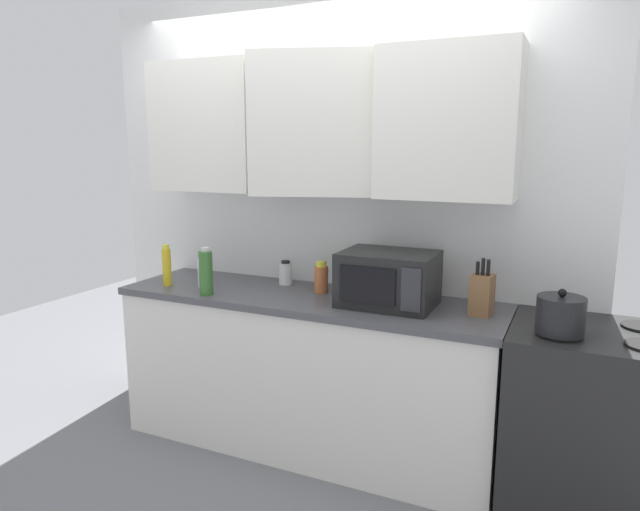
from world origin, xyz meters
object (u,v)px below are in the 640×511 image
microwave (388,279)px  bottle_white_jar (286,273)px  kettle (561,315)px  stove_range (592,425)px  bottle_spice_jar (321,278)px  bottle_yellow_mustard (167,266)px  knife_block (482,294)px  bottle_clear_tall (203,273)px  bottle_green_oil (206,272)px

microwave → bottle_white_jar: 0.72m
kettle → bottle_white_jar: kettle is taller
stove_range → bottle_spice_jar: 1.52m
bottle_yellow_mustard → bottle_spice_jar: size_ratio=1.38×
stove_range → kettle: 0.59m
bottle_yellow_mustard → bottle_spice_jar: bottle_yellow_mustard is taller
bottle_white_jar → knife_block: bearing=-7.5°
knife_block → bottle_white_jar: knife_block is taller
stove_range → microwave: size_ratio=1.90×
bottle_clear_tall → stove_range: bearing=1.9°
bottle_white_jar → bottle_clear_tall: 0.48m
stove_range → bottle_green_oil: 2.08m
knife_block → bottle_spice_jar: size_ratio=1.60×
bottle_yellow_mustard → bottle_spice_jar: 0.93m
bottle_green_oil → bottle_clear_tall: bottle_green_oil is taller
bottle_white_jar → bottle_clear_tall: size_ratio=0.78×
stove_range → bottle_clear_tall: 2.17m
microwave → knife_block: 0.47m
microwave → bottle_yellow_mustard: size_ratio=1.96×
microwave → knife_block: (0.47, 0.03, -0.04)m
bottle_white_jar → bottle_yellow_mustard: (-0.62, -0.32, 0.05)m
bottle_clear_tall → bottle_yellow_mustard: bearing=-165.7°
microwave → bottle_clear_tall: microwave is taller
bottle_clear_tall → bottle_spice_jar: size_ratio=1.03×
bottle_white_jar → microwave: bearing=-14.4°
bottle_green_oil → bottle_yellow_mustard: bottle_green_oil is taller
bottle_clear_tall → microwave: bearing=4.5°
bottle_white_jar → bottle_green_oil: size_ratio=0.54×
stove_range → bottle_yellow_mustard: size_ratio=3.73×
kettle → microwave: 0.85m
stove_range → knife_block: 0.77m
stove_range → bottle_white_jar: size_ratio=6.36×
bottle_spice_jar → bottle_green_oil: bearing=-151.0°
stove_range → bottle_yellow_mustard: bottle_yellow_mustard is taller
bottle_white_jar → bottle_clear_tall: bottle_clear_tall is taller
kettle → bottle_spice_jar: (-1.26, 0.25, -0.01)m
knife_block → bottle_spice_jar: bearing=176.0°
kettle → knife_block: knife_block is taller
kettle → bottle_green_oil: size_ratio=0.77×
bottle_white_jar → bottle_spice_jar: 0.29m
kettle → microwave: bearing=169.3°
kettle → bottle_white_jar: size_ratio=1.42×
microwave → bottle_green_oil: size_ratio=1.80×
microwave → bottle_spice_jar: size_ratio=2.70×
microwave → bottle_clear_tall: 1.11m
microwave → bottle_white_jar: size_ratio=3.35×
bottle_white_jar → bottle_green_oil: bearing=-125.5°
microwave → bottle_yellow_mustard: microwave is taller
microwave → bottle_clear_tall: bearing=-175.5°
bottle_green_oil → bottle_clear_tall: size_ratio=1.46×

